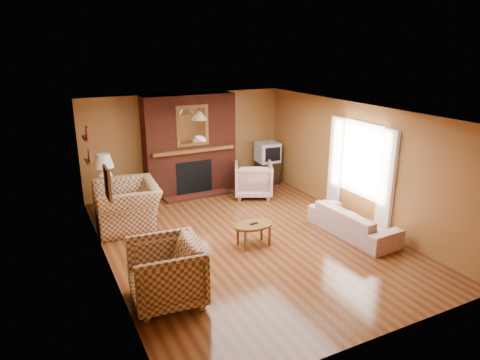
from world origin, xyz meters
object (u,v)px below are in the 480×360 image
plaid_loveseat (127,205)px  plaid_armchair (166,273)px  floral_sofa (353,222)px  table_lamp (104,168)px  crt_tv (268,152)px  coffee_table (254,227)px  fireplace (190,146)px  floral_armchair (253,179)px  tv_stand (267,172)px  side_table (107,199)px

plaid_loveseat → plaid_armchair: (-0.10, -2.90, 0.01)m
plaid_armchair → floral_sofa: bearing=103.7°
table_lamp → crt_tv: table_lamp is taller
coffee_table → crt_tv: size_ratio=1.27×
fireplace → plaid_armchair: (-1.95, -4.29, -0.73)m
table_lamp → floral_armchair: bearing=-6.3°
coffee_table → tv_stand: 3.71m
plaid_armchair → tv_stand: plaid_armchair is taller
plaid_armchair → floral_armchair: plaid_armchair is taller
table_lamp → crt_tv: 4.17m
floral_sofa → plaid_loveseat: bearing=54.2°
plaid_loveseat → coffee_table: size_ratio=1.84×
crt_tv → tv_stand: bearing=90.0°
floral_sofa → side_table: 5.12m
floral_sofa → table_lamp: 5.18m
floral_sofa → crt_tv: size_ratio=3.16×
floral_armchair → table_lamp: table_lamp is taller
floral_armchair → tv_stand: (0.80, 0.72, -0.12)m
plaid_loveseat → tv_stand: plaid_loveseat is taller
floral_armchair → crt_tv: crt_tv is taller
tv_stand → side_table: bearing=-173.8°
coffee_table → floral_armchair: bearing=62.0°
fireplace → coffee_table: (-0.01, -3.28, -0.83)m
floral_armchair → coffee_table: floral_armchair is taller
coffee_table → table_lamp: table_lamp is taller
plaid_armchair → table_lamp: (-0.15, 3.76, 0.58)m
plaid_loveseat → side_table: (-0.25, 0.85, -0.11)m
plaid_armchair → coffee_table: (1.94, 1.01, -0.10)m
tv_stand → floral_sofa: bearing=-91.0°
fireplace → plaid_armchair: size_ratio=2.39×
table_lamp → tv_stand: 4.23m
floral_armchair → side_table: floral_armchair is taller
fireplace → table_lamp: fireplace is taller
floral_armchair → side_table: bearing=19.8°
plaid_loveseat → coffee_table: (1.84, -1.89, -0.09)m
plaid_loveseat → table_lamp: (-0.25, 0.85, 0.59)m
floral_sofa → coffee_table: size_ratio=2.49×
floral_sofa → crt_tv: bearing=-6.2°
floral_sofa → crt_tv: (0.15, 3.54, 0.57)m
plaid_armchair → crt_tv: bearing=141.1°
floral_sofa → floral_armchair: bearing=9.1°
floral_armchair → table_lamp: bearing=19.8°
coffee_table → side_table: (-2.09, 2.74, -0.03)m
tv_stand → plaid_loveseat: bearing=-161.5°
fireplace → floral_armchair: (1.25, -0.91, -0.77)m
tv_stand → coffee_table: bearing=-122.3°
plaid_loveseat → crt_tv: (3.90, 1.20, 0.39)m
coffee_table → crt_tv: 3.74m
plaid_loveseat → plaid_armchair: plaid_armchair is taller
plaid_armchair → table_lamp: bearing=-172.3°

